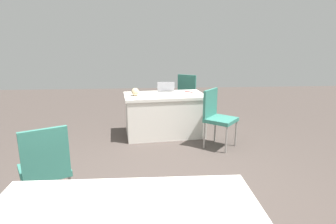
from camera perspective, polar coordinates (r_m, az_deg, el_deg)
name	(u,v)px	position (r m, az deg, el deg)	size (l,w,h in m)	color
ground_plane	(165,190)	(3.53, -0.50, -15.20)	(14.40, 14.40, 0.00)	#4C423D
table_foreground	(164,115)	(5.29, -0.70, -0.52)	(1.51, 0.97, 0.76)	silver
chair_near_front	(45,166)	(3.06, -23.13, -9.78)	(0.59, 0.59, 0.96)	#9E9993
chair_tucked_left	(217,115)	(4.74, 9.64, -0.54)	(0.62, 0.62, 0.94)	#9E9993
chair_tucked_right	(189,93)	(6.44, 4.14, 3.85)	(0.60, 0.60, 0.98)	#9E9993
laptop_silver	(166,92)	(5.24, -0.37, 4.02)	(0.33, 0.30, 0.21)	silver
yarn_ball	(135,92)	(5.10, -6.49, 3.97)	(0.14, 0.14, 0.14)	beige
scissors_red	(189,92)	(5.45, 4.10, 4.00)	(0.18, 0.04, 0.01)	red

